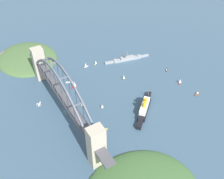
{
  "coord_description": "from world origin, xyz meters",
  "views": [
    {
      "loc": [
        248.9,
        -72.43,
        244.24
      ],
      "look_at": [
        0.0,
        79.15,
        8.0
      ],
      "focal_mm": 39.01,
      "sensor_mm": 36.0,
      "label": 1
    }
  ],
  "objects_px": {
    "small_boat_10": "(82,104)",
    "small_boat_9": "(197,94)",
    "harbor_arch_bridge": "(62,96)",
    "ocean_liner": "(144,108)",
    "small_boat_1": "(96,62)",
    "small_boat_7": "(102,106)",
    "small_boat_8": "(180,81)",
    "small_boat_3": "(86,65)",
    "small_boat_4": "(124,77)",
    "naval_cruiser": "(127,59)",
    "small_boat_5": "(69,82)",
    "channel_marker_buoy": "(68,95)",
    "seaplane_taxiing_near_bridge": "(39,104)",
    "small_boat_0": "(104,130)",
    "small_boat_6": "(74,84)",
    "small_boat_2": "(166,70)"
  },
  "relations": [
    {
      "from": "small_boat_1",
      "to": "small_boat_10",
      "type": "distance_m",
      "value": 112.83
    },
    {
      "from": "naval_cruiser",
      "to": "small_boat_5",
      "type": "xyz_separation_m",
      "value": [
        8.19,
        -120.38,
        -2.14
      ]
    },
    {
      "from": "seaplane_taxiing_near_bridge",
      "to": "small_boat_3",
      "type": "bearing_deg",
      "value": 118.21
    },
    {
      "from": "small_boat_3",
      "to": "small_boat_5",
      "type": "distance_m",
      "value": 51.32
    },
    {
      "from": "small_boat_1",
      "to": "small_boat_2",
      "type": "distance_m",
      "value": 127.87
    },
    {
      "from": "ocean_liner",
      "to": "seaplane_taxiing_near_bridge",
      "type": "height_order",
      "value": "ocean_liner"
    },
    {
      "from": "seaplane_taxiing_near_bridge",
      "to": "small_boat_7",
      "type": "distance_m",
      "value": 93.05
    },
    {
      "from": "harbor_arch_bridge",
      "to": "seaplane_taxiing_near_bridge",
      "type": "bearing_deg",
      "value": -140.03
    },
    {
      "from": "harbor_arch_bridge",
      "to": "small_boat_9",
      "type": "height_order",
      "value": "harbor_arch_bridge"
    },
    {
      "from": "small_boat_1",
      "to": "small_boat_10",
      "type": "relative_size",
      "value": 0.93
    },
    {
      "from": "small_boat_1",
      "to": "ocean_liner",
      "type": "bearing_deg",
      "value": 0.22
    },
    {
      "from": "small_boat_6",
      "to": "small_boat_4",
      "type": "bearing_deg",
      "value": 73.98
    },
    {
      "from": "seaplane_taxiing_near_bridge",
      "to": "small_boat_1",
      "type": "bearing_deg",
      "value": 114.06
    },
    {
      "from": "harbor_arch_bridge",
      "to": "small_boat_5",
      "type": "relative_size",
      "value": 21.69
    },
    {
      "from": "small_boat_4",
      "to": "channel_marker_buoy",
      "type": "xyz_separation_m",
      "value": [
        -9.67,
        -97.24,
        -2.7
      ]
    },
    {
      "from": "small_boat_0",
      "to": "harbor_arch_bridge",
      "type": "bearing_deg",
      "value": -153.28
    },
    {
      "from": "small_boat_1",
      "to": "small_boat_7",
      "type": "distance_m",
      "value": 117.88
    },
    {
      "from": "seaplane_taxiing_near_bridge",
      "to": "small_boat_10",
      "type": "bearing_deg",
      "value": 58.84
    },
    {
      "from": "channel_marker_buoy",
      "to": "small_boat_4",
      "type": "bearing_deg",
      "value": 84.32
    },
    {
      "from": "small_boat_0",
      "to": "small_boat_3",
      "type": "bearing_deg",
      "value": 162.27
    },
    {
      "from": "small_boat_1",
      "to": "small_boat_5",
      "type": "bearing_deg",
      "value": -67.69
    },
    {
      "from": "naval_cruiser",
      "to": "small_boat_3",
      "type": "distance_m",
      "value": 78.83
    },
    {
      "from": "naval_cruiser",
      "to": "small_boat_8",
      "type": "distance_m",
      "value": 110.37
    },
    {
      "from": "small_boat_6",
      "to": "channel_marker_buoy",
      "type": "xyz_separation_m",
      "value": [
        13.27,
        -17.33,
        -4.55
      ]
    },
    {
      "from": "small_boat_3",
      "to": "small_boat_7",
      "type": "height_order",
      "value": "small_boat_3"
    },
    {
      "from": "small_boat_3",
      "to": "small_boat_6",
      "type": "xyz_separation_m",
      "value": [
        42.68,
        -41.34,
        1.22
      ]
    },
    {
      "from": "small_boat_0",
      "to": "small_boat_6",
      "type": "height_order",
      "value": "small_boat_6"
    },
    {
      "from": "small_boat_3",
      "to": "small_boat_6",
      "type": "height_order",
      "value": "small_boat_6"
    },
    {
      "from": "ocean_liner",
      "to": "harbor_arch_bridge",
      "type": "bearing_deg",
      "value": -120.36
    },
    {
      "from": "harbor_arch_bridge",
      "to": "naval_cruiser",
      "type": "xyz_separation_m",
      "value": [
        -69.55,
        153.88,
        -27.94
      ]
    },
    {
      "from": "small_boat_10",
      "to": "naval_cruiser",
      "type": "bearing_deg",
      "value": 119.16
    },
    {
      "from": "small_boat_7",
      "to": "small_boat_10",
      "type": "distance_m",
      "value": 29.63
    },
    {
      "from": "ocean_liner",
      "to": "small_boat_1",
      "type": "bearing_deg",
      "value": -179.78
    },
    {
      "from": "small_boat_6",
      "to": "small_boat_7",
      "type": "relative_size",
      "value": 1.69
    },
    {
      "from": "small_boat_3",
      "to": "small_boat_0",
      "type": "bearing_deg",
      "value": -17.73
    },
    {
      "from": "small_boat_5",
      "to": "naval_cruiser",
      "type": "bearing_deg",
      "value": 93.89
    },
    {
      "from": "small_boat_8",
      "to": "channel_marker_buoy",
      "type": "relative_size",
      "value": 3.23
    },
    {
      "from": "small_boat_10",
      "to": "small_boat_9",
      "type": "bearing_deg",
      "value": 67.03
    },
    {
      "from": "ocean_liner",
      "to": "small_boat_0",
      "type": "distance_m",
      "value": 68.35
    },
    {
      "from": "small_boat_3",
      "to": "small_boat_4",
      "type": "xyz_separation_m",
      "value": [
        65.63,
        38.57,
        -0.63
      ]
    },
    {
      "from": "small_boat_6",
      "to": "small_boat_1",
      "type": "bearing_deg",
      "value": 124.5
    },
    {
      "from": "small_boat_8",
      "to": "channel_marker_buoy",
      "type": "height_order",
      "value": "small_boat_8"
    },
    {
      "from": "small_boat_0",
      "to": "small_boat_10",
      "type": "bearing_deg",
      "value": -177.64
    },
    {
      "from": "harbor_arch_bridge",
      "to": "small_boat_4",
      "type": "relative_size",
      "value": 31.25
    },
    {
      "from": "ocean_liner",
      "to": "small_boat_8",
      "type": "height_order",
      "value": "ocean_liner"
    },
    {
      "from": "ocean_liner",
      "to": "small_boat_8",
      "type": "relative_size",
      "value": 6.96
    },
    {
      "from": "small_boat_0",
      "to": "seaplane_taxiing_near_bridge",
      "type": "bearing_deg",
      "value": -148.18
    },
    {
      "from": "channel_marker_buoy",
      "to": "small_boat_10",
      "type": "bearing_deg",
      "value": 15.39
    },
    {
      "from": "small_boat_7",
      "to": "small_boat_9",
      "type": "bearing_deg",
      "value": 70.49
    },
    {
      "from": "small_boat_0",
      "to": "naval_cruiser",
      "type": "bearing_deg",
      "value": 136.22
    }
  ]
}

